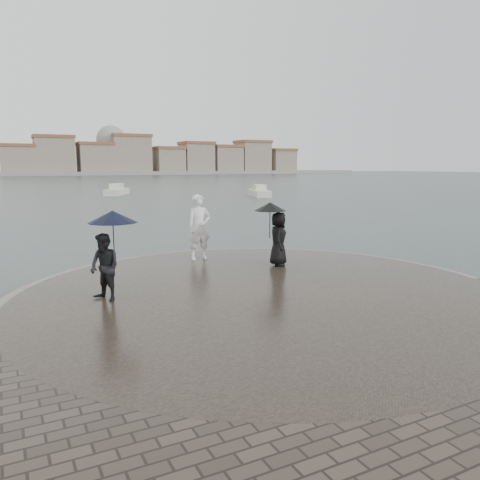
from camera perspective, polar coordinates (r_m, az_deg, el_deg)
ground at (r=8.97m, az=14.52°, el=-13.61°), size 400.00×400.00×0.00m
kerb_ring at (r=11.60m, az=2.95°, el=-7.22°), size 12.50×12.50×0.32m
quay_tip at (r=11.59m, az=2.95°, el=-7.12°), size 11.90×11.90×0.36m
statue at (r=15.24m, az=-4.99°, el=1.56°), size 0.79×0.54×2.12m
visitor_left at (r=11.03m, az=-15.86°, el=-1.13°), size 1.26×1.14×2.04m
visitor_right at (r=14.29m, az=4.43°, el=1.18°), size 1.18×1.08×1.95m
boats at (r=48.13m, az=-13.82°, el=5.25°), size 34.13×18.09×1.50m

